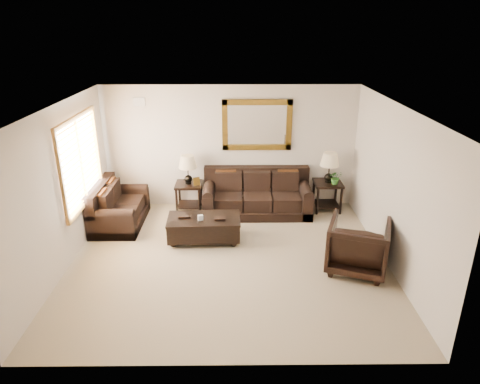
{
  "coord_description": "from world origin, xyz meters",
  "views": [
    {
      "loc": [
        0.13,
        -6.58,
        3.92
      ],
      "look_at": [
        0.2,
        0.6,
        1.05
      ],
      "focal_mm": 32.0,
      "sensor_mm": 36.0,
      "label": 1
    }
  ],
  "objects_px": {
    "loveseat": "(117,209)",
    "armchair": "(358,243)",
    "sofa": "(257,197)",
    "end_table_right": "(329,173)",
    "end_table_left": "(188,175)",
    "coffee_table": "(204,226)"
  },
  "relations": [
    {
      "from": "end_table_left",
      "to": "coffee_table",
      "type": "distance_m",
      "value": 1.58
    },
    {
      "from": "coffee_table",
      "to": "end_table_right",
      "type": "bearing_deg",
      "value": 26.1
    },
    {
      "from": "end_table_left",
      "to": "armchair",
      "type": "xyz_separation_m",
      "value": [
        3.07,
        -2.49,
        -0.33
      ]
    },
    {
      "from": "armchair",
      "to": "coffee_table",
      "type": "bearing_deg",
      "value": -2.25
    },
    {
      "from": "loveseat",
      "to": "end_table_left",
      "type": "relative_size",
      "value": 1.24
    },
    {
      "from": "end_table_right",
      "to": "armchair",
      "type": "xyz_separation_m",
      "value": [
        0.02,
        -2.48,
        -0.37
      ]
    },
    {
      "from": "sofa",
      "to": "loveseat",
      "type": "bearing_deg",
      "value": -168.88
    },
    {
      "from": "loveseat",
      "to": "end_table_right",
      "type": "relative_size",
      "value": 1.19
    },
    {
      "from": "sofa",
      "to": "end_table_right",
      "type": "distance_m",
      "value": 1.65
    },
    {
      "from": "loveseat",
      "to": "armchair",
      "type": "height_order",
      "value": "armchair"
    },
    {
      "from": "end_table_left",
      "to": "end_table_right",
      "type": "distance_m",
      "value": 3.05
    },
    {
      "from": "armchair",
      "to": "end_table_left",
      "type": "bearing_deg",
      "value": -19.3
    },
    {
      "from": "coffee_table",
      "to": "armchair",
      "type": "height_order",
      "value": "armchair"
    },
    {
      "from": "end_table_left",
      "to": "sofa",
      "type": "bearing_deg",
      "value": -4.92
    },
    {
      "from": "sofa",
      "to": "coffee_table",
      "type": "distance_m",
      "value": 1.68
    },
    {
      "from": "end_table_right",
      "to": "end_table_left",
      "type": "bearing_deg",
      "value": 179.78
    },
    {
      "from": "loveseat",
      "to": "end_table_right",
      "type": "bearing_deg",
      "value": -81.24
    },
    {
      "from": "armchair",
      "to": "loveseat",
      "type": "bearing_deg",
      "value": -2.0
    },
    {
      "from": "end_table_left",
      "to": "loveseat",
      "type": "bearing_deg",
      "value": -153.68
    },
    {
      "from": "sofa",
      "to": "end_table_right",
      "type": "height_order",
      "value": "end_table_right"
    },
    {
      "from": "sofa",
      "to": "end_table_left",
      "type": "height_order",
      "value": "end_table_left"
    },
    {
      "from": "coffee_table",
      "to": "armchair",
      "type": "relative_size",
      "value": 1.43
    }
  ]
}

